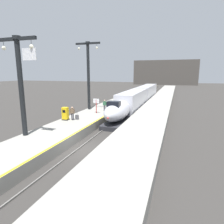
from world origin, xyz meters
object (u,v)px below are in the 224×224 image
passenger_near_edge (72,112)px  departure_info_board (96,103)px  station_column_near (21,76)px  rolling_suitcase (77,117)px  ticket_machine_yellow (65,114)px  station_column_mid (88,70)px  highspeed_train_main (139,97)px  passenger_mid_platform (105,104)px

passenger_near_edge → departure_info_board: 4.96m
station_column_near → rolling_suitcase: station_column_near is taller
rolling_suitcase → ticket_machine_yellow: ticket_machine_yellow is taller
station_column_near → station_column_mid: (-0.06, 14.02, 0.71)m
highspeed_train_main → rolling_suitcase: 19.01m
passenger_mid_platform → rolling_suitcase: 6.73m
passenger_near_edge → passenger_mid_platform: 7.15m
highspeed_train_main → passenger_mid_platform: size_ratio=23.15×
station_column_mid → passenger_mid_platform: station_column_mid is taller
passenger_mid_platform → departure_info_board: (-0.46, -2.17, 0.52)m
station_column_mid → rolling_suitcase: bearing=-77.0°
passenger_near_edge → departure_info_board: size_ratio=0.80×
passenger_near_edge → station_column_near: bearing=-99.7°
highspeed_train_main → ticket_machine_yellow: (-5.55, -19.16, -0.13)m
station_column_near → passenger_mid_platform: (2.74, 13.65, -4.46)m
highspeed_train_main → ticket_machine_yellow: highspeed_train_main is taller
highspeed_train_main → station_column_near: station_column_near is taller
station_column_mid → station_column_near: bearing=-89.8°
passenger_mid_platform → ticket_machine_yellow: size_ratio=1.06×
passenger_near_edge → rolling_suitcase: 0.89m
station_column_near → highspeed_train_main: bearing=77.1°
ticket_machine_yellow → passenger_mid_platform: bearing=71.3°
highspeed_train_main → station_column_near: 26.63m
rolling_suitcase → departure_info_board: size_ratio=0.46×
station_column_mid → ticket_machine_yellow: station_column_mid is taller
ticket_machine_yellow → highspeed_train_main: bearing=73.8°
passenger_mid_platform → ticket_machine_yellow: 7.65m
highspeed_train_main → station_column_mid: size_ratio=3.77×
highspeed_train_main → passenger_near_edge: size_ratio=23.15×
departure_info_board → ticket_machine_yellow: bearing=-111.4°
highspeed_train_main → rolling_suitcase: bearing=-103.1°
station_column_mid → departure_info_board: station_column_mid is taller
passenger_near_edge → ticket_machine_yellow: bearing=-162.4°
station_column_mid → passenger_mid_platform: size_ratio=6.15×
rolling_suitcase → ticket_machine_yellow: (-1.25, -0.66, 0.44)m
station_column_mid → rolling_suitcase: 9.23m
passenger_near_edge → rolling_suitcase: size_ratio=1.72×
passenger_mid_platform → departure_info_board: departure_info_board is taller
station_column_mid → passenger_mid_platform: 5.89m
ticket_machine_yellow → departure_info_board: 5.50m
station_column_mid → ticket_machine_yellow: 9.35m
rolling_suitcase → station_column_near: bearing=-102.4°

